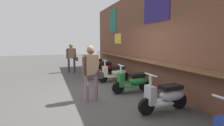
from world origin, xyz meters
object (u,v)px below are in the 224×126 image
scooter_cream (115,73)px  scooter_silver (167,96)px  scooter_maroon (104,67)px  scooter_green (134,81)px  shopper_browsing (91,68)px  merchandise_crate (90,76)px  shopper_with_handbag (72,55)px  scooter_orange (95,63)px

scooter_cream → scooter_silver: same height
scooter_maroon → scooter_green: 3.30m
shopper_browsing → merchandise_crate: size_ratio=3.81×
shopper_with_handbag → scooter_orange: bearing=-81.0°
scooter_orange → scooter_cream: size_ratio=1.00×
scooter_cream → shopper_browsing: bearing=50.5°
scooter_maroon → shopper_with_handbag: shopper_with_handbag is taller
shopper_browsing → shopper_with_handbag: bearing=-21.8°
scooter_maroon → scooter_silver: same height
scooter_cream → merchandise_crate: size_ratio=3.32×
scooter_maroon → merchandise_crate: size_ratio=3.32×
scooter_orange → scooter_silver: size_ratio=1.00×
scooter_orange → scooter_green: (4.98, 0.00, 0.00)m
scooter_maroon → scooter_silver: 4.95m
scooter_silver → scooter_maroon: bearing=-91.0°
scooter_orange → scooter_cream: (3.32, 0.00, 0.00)m
scooter_silver → shopper_browsing: bearing=-42.6°
scooter_maroon → shopper_with_handbag: 2.04m
scooter_silver → merchandise_crate: bearing=-77.9°
scooter_cream → shopper_with_handbag: 3.33m
scooter_maroon → scooter_cream: same height
shopper_with_handbag → scooter_green: bearing=-168.0°
scooter_orange → merchandise_crate: (2.52, -0.96, -0.24)m
scooter_orange → scooter_silver: (6.63, 0.00, 0.00)m
scooter_cream → shopper_browsing: 2.55m
scooter_cream → scooter_green: (1.67, -0.00, 0.00)m
shopper_browsing → merchandise_crate: shopper_browsing is taller
scooter_silver → shopper_with_handbag: bearing=-77.7°
scooter_orange → shopper_browsing: bearing=71.2°
scooter_maroon → shopper_with_handbag: size_ratio=0.86×
shopper_browsing → merchandise_crate: bearing=-33.1°
scooter_maroon → scooter_green: size_ratio=1.00×
shopper_with_handbag → shopper_browsing: size_ratio=1.01×
shopper_browsing → scooter_orange: bearing=-37.4°
shopper_browsing → scooter_maroon: bearing=-44.3°
scooter_orange → merchandise_crate: size_ratio=3.33×
shopper_browsing → scooter_green: bearing=-100.8°
scooter_maroon → shopper_browsing: (3.58, -1.54, 0.58)m
shopper_with_handbag → merchandise_crate: bearing=-172.2°
scooter_silver → shopper_with_handbag: size_ratio=0.87×
scooter_green → merchandise_crate: bearing=-66.3°
scooter_maroon → scooter_cream: size_ratio=1.00×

